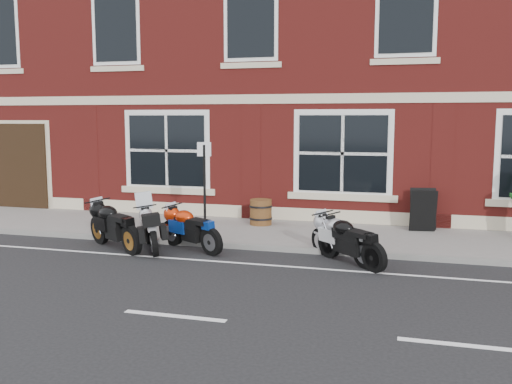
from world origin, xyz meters
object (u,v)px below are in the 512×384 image
(parking_sign, at_px, (205,184))
(moto_sport_black, at_px, (115,224))
(moto_naked_black, at_px, (350,239))
(a_board_sign, at_px, (423,210))
(barrel_planter, at_px, (261,212))
(moto_touring_silver, at_px, (152,227))
(moto_sport_red, at_px, (191,227))
(moto_sport_silver, at_px, (343,237))

(parking_sign, bearing_deg, moto_sport_black, -162.92)
(moto_naked_black, distance_m, a_board_sign, 3.58)
(barrel_planter, bearing_deg, moto_sport_black, -129.73)
(moto_sport_black, bearing_deg, moto_naked_black, -56.17)
(moto_touring_silver, distance_m, moto_sport_red, 0.88)
(moto_sport_black, bearing_deg, barrel_planter, -6.56)
(moto_sport_black, distance_m, a_board_sign, 7.41)
(moto_sport_red, height_order, a_board_sign, a_board_sign)
(moto_sport_silver, xyz_separation_m, parking_sign, (-3.21, 0.58, 0.92))
(moto_touring_silver, height_order, parking_sign, parking_sign)
(moto_sport_silver, xyz_separation_m, barrel_planter, (-2.47, 2.75, -0.04))
(parking_sign, bearing_deg, a_board_sign, 17.97)
(a_board_sign, height_order, parking_sign, parking_sign)
(moto_sport_red, distance_m, barrel_planter, 2.83)
(moto_sport_silver, bearing_deg, a_board_sign, 15.14)
(moto_sport_silver, bearing_deg, moto_sport_black, 136.36)
(moto_naked_black, bearing_deg, a_board_sign, 19.57)
(moto_naked_black, height_order, barrel_planter, moto_naked_black)
(moto_sport_silver, distance_m, barrel_planter, 3.70)
(moto_sport_red, height_order, barrel_planter, moto_sport_red)
(moto_sport_silver, height_order, parking_sign, parking_sign)
(moto_sport_silver, bearing_deg, moto_sport_red, 131.99)
(moto_sport_silver, distance_m, a_board_sign, 3.45)
(a_board_sign, xyz_separation_m, parking_sign, (-4.82, -2.46, 0.77))
(moto_sport_black, distance_m, moto_sport_silver, 5.02)
(moto_sport_silver, xyz_separation_m, a_board_sign, (1.60, 3.05, 0.15))
(moto_sport_black, height_order, a_board_sign, a_board_sign)
(moto_touring_silver, xyz_separation_m, moto_naked_black, (4.39, -0.11, 0.00))
(moto_naked_black, height_order, a_board_sign, a_board_sign)
(moto_touring_silver, xyz_separation_m, moto_sport_red, (0.87, 0.18, 0.01))
(moto_sport_black, bearing_deg, moto_sport_red, -44.85)
(moto_sport_red, bearing_deg, moto_touring_silver, 131.24)
(moto_touring_silver, bearing_deg, moto_sport_black, 160.14)
(moto_naked_black, relative_size, a_board_sign, 1.44)
(moto_naked_black, bearing_deg, barrel_planter, 84.58)
(moto_sport_red, bearing_deg, moto_sport_silver, -61.56)
(moto_naked_black, bearing_deg, moto_sport_red, 128.10)
(moto_sport_red, distance_m, moto_sport_silver, 3.34)
(moto_sport_red, xyz_separation_m, moto_sport_black, (-1.67, -0.36, 0.05))
(a_board_sign, bearing_deg, moto_sport_black, -162.11)
(moto_sport_red, xyz_separation_m, moto_sport_silver, (3.34, -0.05, -0.01))
(moto_touring_silver, xyz_separation_m, moto_sport_black, (-0.81, -0.17, 0.06))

